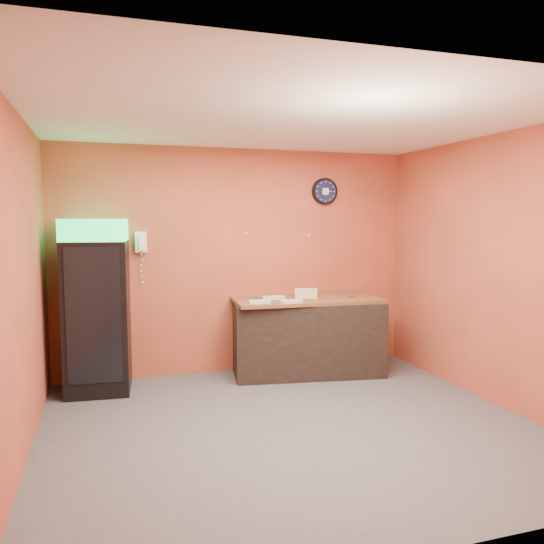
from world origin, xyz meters
name	(u,v)px	position (x,y,z in m)	size (l,w,h in m)	color
floor	(291,427)	(0.00, 0.00, 0.00)	(4.50, 4.50, 0.00)	#47474C
back_wall	(238,261)	(0.00, 2.00, 1.40)	(4.50, 0.02, 2.80)	#CB5339
left_wall	(19,287)	(-2.25, 0.00, 1.40)	(0.02, 4.00, 2.80)	#CB5339
right_wall	(497,270)	(2.25, 0.00, 1.40)	(0.02, 4.00, 2.80)	#CB5339
ceiling	(292,119)	(0.00, 0.00, 2.80)	(4.50, 4.00, 0.02)	white
beverage_cooler	(98,309)	(-1.70, 1.61, 0.94)	(0.74, 0.75, 1.93)	black
prep_counter	(307,337)	(0.78, 1.60, 0.46)	(1.82, 0.81, 0.91)	black
wall_clock	(325,191)	(1.16, 1.97, 2.29)	(0.35, 0.06, 0.35)	black
wall_phone	(141,242)	(-1.20, 1.95, 1.66)	(0.13, 0.11, 0.24)	white
butcher_paper	(307,300)	(0.78, 1.60, 0.93)	(1.83, 0.83, 0.04)	brown
sub_roll_stack	(306,293)	(0.77, 1.61, 1.01)	(0.29, 0.19, 0.12)	#F2E3BC
wrapped_sandwich_left	(260,302)	(0.10, 1.38, 0.97)	(0.25, 0.10, 0.04)	silver
wrapped_sandwich_mid	(291,301)	(0.46, 1.29, 0.97)	(0.25, 0.10, 0.04)	silver
wrapped_sandwich_right	(273,298)	(0.35, 1.63, 0.97)	(0.28, 0.11, 0.04)	silver
kitchen_tool	(313,295)	(0.87, 1.63, 0.98)	(0.07, 0.07, 0.07)	silver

